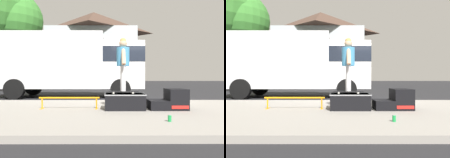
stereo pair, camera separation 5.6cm
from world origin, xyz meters
TOP-DOWN VIEW (x-y plane):
  - ground_plane at (0.00, 0.00)m, footprint 140.00×140.00m
  - sidewalk_slab at (0.00, -3.00)m, footprint 50.00×5.00m
  - skate_box at (-0.93, -2.88)m, footprint 1.03×0.78m
  - kicker_ramp at (0.26, -2.88)m, footprint 0.96×0.74m
  - grind_rail at (-2.40, -2.79)m, footprint 1.61×0.28m
  - skateboard at (-0.98, -2.92)m, footprint 0.78×0.22m
  - skater_kid at (-0.98, -2.92)m, footprint 0.34×0.71m
  - soda_can_b at (-0.20, -4.53)m, footprint 0.07×0.07m
  - box_truck at (-3.19, 2.20)m, footprint 6.91×2.63m
  - house_behind at (-3.22, 15.77)m, footprint 9.54×8.22m

SIDE VIEW (x-z plane):
  - ground_plane at x=0.00m, z-range 0.00..0.00m
  - sidewalk_slab at x=0.00m, z-range 0.00..0.12m
  - soda_can_b at x=-0.20m, z-range 0.12..0.25m
  - skate_box at x=-0.93m, z-range 0.13..0.54m
  - kicker_ramp at x=0.26m, z-range 0.07..0.61m
  - grind_rail at x=-2.40m, z-range 0.20..0.51m
  - skateboard at x=-0.98m, z-range 0.55..0.62m
  - skater_kid at x=-0.98m, z-range 0.72..2.10m
  - box_truck at x=-3.19m, z-range 0.18..3.23m
  - house_behind at x=-3.22m, z-range 0.04..8.44m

